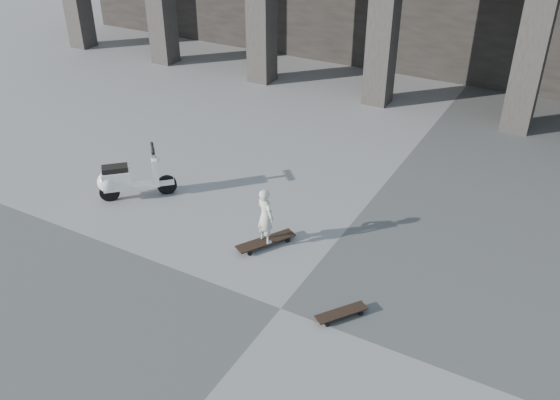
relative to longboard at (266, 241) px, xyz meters
The scene contains 5 objects.
ground 1.65m from the longboard, 51.88° to the right, with size 90.00×90.00×0.00m, color #4B4B48.
longboard is the anchor object (origin of this frame).
skateboard_spare 2.13m from the longboard, 28.64° to the right, with size 0.63×0.76×0.09m.
child 0.52m from the longboard, 45.00° to the left, with size 0.36×0.24×0.99m, color beige.
scooter 3.20m from the longboard, behind, with size 1.17×1.12×1.04m.
Camera 1 is at (3.27, -5.87, 5.88)m, focal length 38.00 mm.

